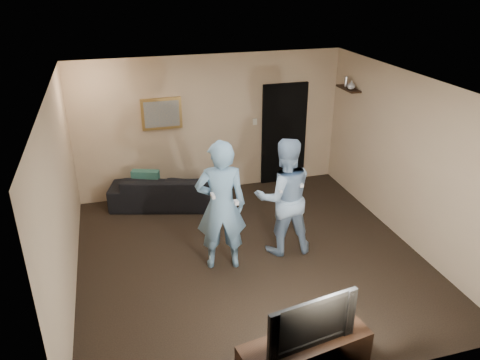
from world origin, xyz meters
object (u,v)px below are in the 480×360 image
object	(u,v)px
tv_console	(304,358)
wii_player_right	(284,197)
sofa	(169,190)
wii_player_left	(221,206)
television	(307,318)

from	to	relation	value
tv_console	wii_player_right	size ratio (longest dim) A/B	0.77
sofa	wii_player_left	distance (m)	2.27
sofa	wii_player_right	xyz separation A→B (m)	(1.44, -1.98, 0.61)
television	wii_player_left	bearing A→B (deg)	89.46
television	sofa	bearing A→B (deg)	91.31
television	wii_player_left	size ratio (longest dim) A/B	0.51
television	wii_player_right	bearing A→B (deg)	65.68
sofa	wii_player_left	world-z (taller)	wii_player_left
sofa	wii_player_left	xyz separation A→B (m)	(0.46, -2.12, 0.67)
sofa	tv_console	bearing A→B (deg)	116.25
tv_console	television	bearing A→B (deg)	0.00
wii_player_left	wii_player_right	xyz separation A→B (m)	(0.99, 0.14, -0.06)
television	wii_player_right	xyz separation A→B (m)	(0.65, 2.38, 0.12)
sofa	tv_console	size ratio (longest dim) A/B	1.48
tv_console	wii_player_right	world-z (taller)	wii_player_right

